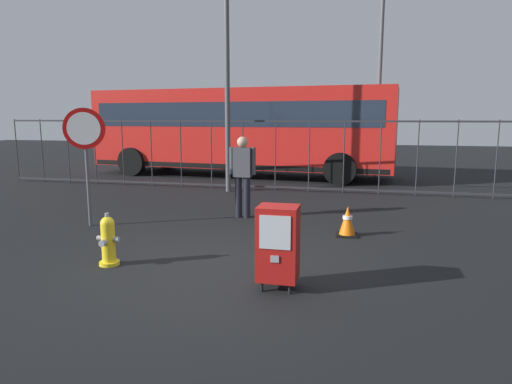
# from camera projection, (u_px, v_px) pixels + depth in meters

# --- Properties ---
(ground_plane) EXTENTS (60.00, 60.00, 0.00)m
(ground_plane) POSITION_uv_depth(u_px,v_px,m) (214.00, 271.00, 6.10)
(ground_plane) COLOR black
(fire_hydrant) EXTENTS (0.33, 0.32, 0.75)m
(fire_hydrant) POSITION_uv_depth(u_px,v_px,m) (108.00, 241.00, 6.29)
(fire_hydrant) COLOR yellow
(fire_hydrant) RESTS_ON ground_plane
(newspaper_box_primary) EXTENTS (0.48, 0.42, 1.02)m
(newspaper_box_primary) POSITION_uv_depth(u_px,v_px,m) (278.00, 243.00, 5.38)
(newspaper_box_primary) COLOR black
(newspaper_box_primary) RESTS_ON ground_plane
(stop_sign) EXTENTS (0.71, 0.31, 2.23)m
(stop_sign) POSITION_uv_depth(u_px,v_px,m) (85.00, 142.00, 8.37)
(stop_sign) COLOR #4C4F54
(stop_sign) RESTS_ON ground_plane
(pedestrian) EXTENTS (0.55, 0.22, 1.67)m
(pedestrian) POSITION_uv_depth(u_px,v_px,m) (243.00, 172.00, 9.20)
(pedestrian) COLOR black
(pedestrian) RESTS_ON ground_plane
(traffic_cone) EXTENTS (0.36, 0.36, 0.53)m
(traffic_cone) POSITION_uv_depth(u_px,v_px,m) (347.00, 221.00, 7.87)
(traffic_cone) COLOR black
(traffic_cone) RESTS_ON ground_plane
(fence_barrier) EXTENTS (18.03, 0.04, 2.00)m
(fence_barrier) POSITION_uv_depth(u_px,v_px,m) (292.00, 155.00, 12.54)
(fence_barrier) COLOR #2D2D33
(fence_barrier) RESTS_ON ground_plane
(bus_near) EXTENTS (10.68, 3.50, 3.00)m
(bus_near) POSITION_uv_depth(u_px,v_px,m) (241.00, 127.00, 15.83)
(bus_near) COLOR red
(bus_near) RESTS_ON ground_plane
(street_light_near_left) EXTENTS (0.32, 0.32, 7.22)m
(street_light_near_left) POSITION_uv_depth(u_px,v_px,m) (227.00, 37.00, 11.98)
(street_light_near_left) COLOR #4C4F54
(street_light_near_left) RESTS_ON ground_plane
(street_light_near_right) EXTENTS (0.32, 0.32, 7.63)m
(street_light_near_right) POSITION_uv_depth(u_px,v_px,m) (381.00, 47.00, 15.08)
(street_light_near_right) COLOR #4C4F54
(street_light_near_right) RESTS_ON ground_plane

